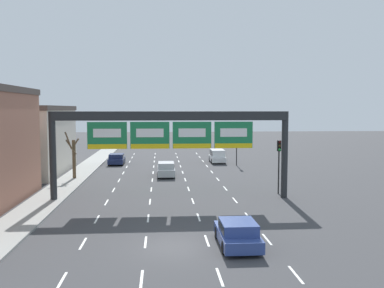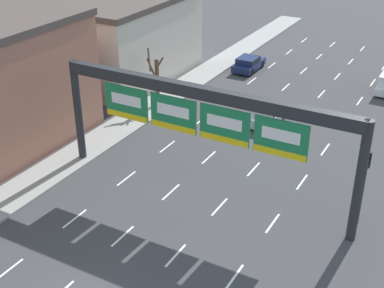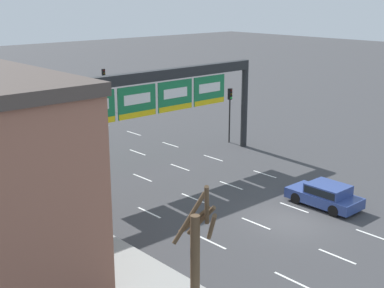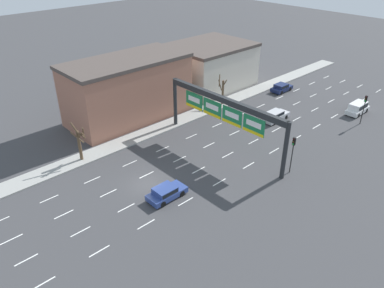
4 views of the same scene
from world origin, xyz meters
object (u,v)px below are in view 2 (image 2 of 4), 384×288
tree_bare_closest (156,78)px  car_silver (269,113)px  car_navy (248,63)px  traffic_light_mid_block (366,173)px  sign_gantry (201,111)px

tree_bare_closest → car_silver: bearing=8.8°
car_navy → tree_bare_closest: 12.15m
car_navy → traffic_light_mid_block: (15.46, -20.20, 2.48)m
sign_gantry → car_silver: size_ratio=4.11×
traffic_light_mid_block → tree_bare_closest: bearing=155.2°
car_navy → car_silver: 11.93m
car_silver → traffic_light_mid_block: bearing=-47.2°
car_silver → tree_bare_closest: tree_bare_closest is taller
sign_gantry → car_silver: (-0.24, 11.61, -4.69)m
sign_gantry → car_navy: 23.22m
sign_gantry → tree_bare_closest: sign_gantry is taller
sign_gantry → traffic_light_mid_block: sign_gantry is taller
car_silver → tree_bare_closest: 9.54m
sign_gantry → traffic_light_mid_block: (9.04, 1.61, -2.27)m
sign_gantry → car_navy: (-6.43, 21.81, -4.75)m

